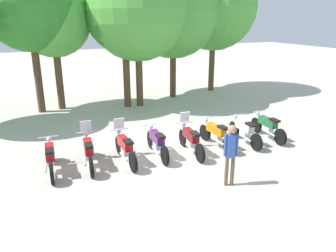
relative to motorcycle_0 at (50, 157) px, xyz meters
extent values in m
plane|color=#BCB7A8|center=(4.08, -0.38, -0.50)|extent=(80.00, 80.00, 0.00)
cylinder|color=black|center=(0.07, 0.74, -0.18)|extent=(0.16, 0.65, 0.64)
cylinder|color=black|center=(-0.07, -0.80, -0.18)|extent=(0.16, 0.65, 0.64)
cube|color=silver|center=(0.07, 0.74, 0.16)|extent=(0.15, 0.37, 0.04)
cube|color=red|center=(0.00, 0.02, 0.17)|extent=(0.34, 0.97, 0.30)
cube|color=silver|center=(0.00, -0.03, -0.10)|extent=(0.25, 0.42, 0.24)
cube|color=black|center=(-0.03, -0.38, 0.36)|extent=(0.28, 0.46, 0.08)
cylinder|color=silver|center=(0.06, 0.65, 0.13)|extent=(0.07, 0.23, 0.64)
cylinder|color=silver|center=(0.05, 0.56, 0.47)|extent=(0.62, 0.09, 0.04)
sphere|color=silver|center=(0.06, 0.69, 0.35)|extent=(0.17, 0.17, 0.16)
cylinder|color=silver|center=(-0.19, -0.31, -0.16)|extent=(0.13, 0.70, 0.07)
cylinder|color=black|center=(1.27, 0.68, -0.18)|extent=(0.18, 0.65, 0.64)
cylinder|color=black|center=(1.06, -0.86, -0.18)|extent=(0.18, 0.65, 0.64)
cube|color=silver|center=(1.27, 0.68, 0.16)|extent=(0.17, 0.37, 0.04)
cube|color=red|center=(1.17, -0.04, 0.17)|extent=(0.38, 0.98, 0.30)
cube|color=silver|center=(1.17, -0.09, -0.10)|extent=(0.27, 0.43, 0.24)
cube|color=black|center=(1.12, -0.44, 0.36)|extent=(0.30, 0.47, 0.08)
cylinder|color=silver|center=(1.25, 0.59, 0.13)|extent=(0.08, 0.23, 0.64)
cylinder|color=silver|center=(1.24, 0.50, 0.47)|extent=(0.62, 0.12, 0.04)
sphere|color=silver|center=(1.26, 0.63, 0.35)|extent=(0.18, 0.18, 0.16)
cylinder|color=silver|center=(0.97, -0.37, -0.16)|extent=(0.16, 0.70, 0.07)
cube|color=silver|center=(1.25, 0.56, 0.67)|extent=(0.37, 0.18, 0.39)
cylinder|color=black|center=(2.34, 0.48, -0.18)|extent=(0.11, 0.64, 0.64)
cylinder|color=black|center=(2.32, -1.07, -0.18)|extent=(0.11, 0.64, 0.64)
cube|color=silver|center=(2.34, 0.48, 0.16)|extent=(0.13, 0.36, 0.04)
cube|color=red|center=(2.33, -0.24, 0.17)|extent=(0.27, 0.95, 0.30)
cube|color=silver|center=(2.33, -0.29, -0.10)|extent=(0.23, 0.40, 0.24)
cube|color=black|center=(2.33, -0.64, 0.36)|extent=(0.25, 0.44, 0.08)
cylinder|color=silver|center=(2.34, 0.39, 0.13)|extent=(0.05, 0.23, 0.64)
cylinder|color=silver|center=(2.34, 0.30, 0.47)|extent=(0.62, 0.05, 0.04)
sphere|color=silver|center=(2.34, 0.43, 0.35)|extent=(0.16, 0.16, 0.16)
cylinder|color=silver|center=(2.17, -0.59, -0.16)|extent=(0.08, 0.70, 0.07)
cube|color=silver|center=(2.34, 0.36, 0.67)|extent=(0.36, 0.14, 0.39)
cylinder|color=black|center=(3.56, 0.52, -0.18)|extent=(0.16, 0.65, 0.64)
cylinder|color=black|center=(3.43, -1.03, -0.18)|extent=(0.16, 0.65, 0.64)
cube|color=silver|center=(3.56, 0.52, 0.16)|extent=(0.15, 0.37, 0.04)
cube|color=#59196B|center=(3.50, -0.21, 0.17)|extent=(0.34, 0.97, 0.30)
cube|color=silver|center=(3.50, -0.26, -0.10)|extent=(0.25, 0.42, 0.24)
cube|color=black|center=(3.46, -0.60, 0.36)|extent=(0.28, 0.46, 0.08)
cylinder|color=silver|center=(3.56, 0.43, 0.13)|extent=(0.07, 0.23, 0.64)
cylinder|color=silver|center=(3.55, 0.34, 0.47)|extent=(0.62, 0.09, 0.04)
sphere|color=silver|center=(3.56, 0.47, 0.35)|extent=(0.17, 0.17, 0.16)
cylinder|color=silver|center=(3.31, -0.54, -0.16)|extent=(0.13, 0.70, 0.07)
cylinder|color=black|center=(4.75, 0.21, -0.18)|extent=(0.17, 0.65, 0.64)
cylinder|color=black|center=(4.57, -1.33, -0.18)|extent=(0.17, 0.65, 0.64)
cube|color=silver|center=(4.75, 0.21, 0.16)|extent=(0.16, 0.37, 0.04)
cube|color=maroon|center=(4.67, -0.51, 0.17)|extent=(0.36, 0.97, 0.30)
cube|color=silver|center=(4.66, -0.56, -0.10)|extent=(0.26, 0.42, 0.24)
cube|color=black|center=(4.62, -0.91, 0.36)|extent=(0.29, 0.46, 0.08)
cylinder|color=silver|center=(4.74, 0.12, 0.13)|extent=(0.08, 0.23, 0.64)
cylinder|color=silver|center=(4.73, 0.03, 0.47)|extent=(0.62, 0.11, 0.04)
sphere|color=silver|center=(4.74, 0.16, 0.35)|extent=(0.18, 0.18, 0.16)
cylinder|color=silver|center=(4.47, -0.84, -0.16)|extent=(0.15, 0.70, 0.07)
cube|color=silver|center=(4.73, 0.09, 0.67)|extent=(0.37, 0.17, 0.39)
cylinder|color=black|center=(5.80, 0.36, -0.18)|extent=(0.12, 0.64, 0.64)
cylinder|color=black|center=(5.86, -1.19, -0.18)|extent=(0.12, 0.64, 0.64)
cube|color=silver|center=(5.80, 0.36, 0.16)|extent=(0.13, 0.36, 0.04)
cube|color=orange|center=(5.82, -0.36, 0.17)|extent=(0.30, 0.96, 0.30)
cube|color=silver|center=(5.83, -0.41, -0.10)|extent=(0.24, 0.41, 0.24)
cube|color=black|center=(5.84, -0.76, 0.36)|extent=(0.26, 0.45, 0.08)
cylinder|color=silver|center=(5.80, 0.27, 0.13)|extent=(0.06, 0.23, 0.64)
cylinder|color=silver|center=(5.80, 0.18, 0.47)|extent=(0.62, 0.06, 0.04)
sphere|color=silver|center=(5.80, 0.31, 0.35)|extent=(0.17, 0.17, 0.16)
cylinder|color=silver|center=(5.68, -0.72, -0.16)|extent=(0.10, 0.70, 0.07)
cylinder|color=black|center=(7.06, 0.21, -0.18)|extent=(0.16, 0.65, 0.64)
cylinder|color=black|center=(6.92, -1.34, -0.18)|extent=(0.16, 0.65, 0.64)
cube|color=silver|center=(7.06, 0.21, 0.16)|extent=(0.15, 0.37, 0.04)
cube|color=silver|center=(7.00, -0.52, 0.17)|extent=(0.34, 0.97, 0.30)
cube|color=silver|center=(6.99, -0.56, -0.10)|extent=(0.26, 0.42, 0.24)
cube|color=black|center=(6.96, -0.91, 0.36)|extent=(0.28, 0.46, 0.08)
cylinder|color=silver|center=(7.05, 0.12, 0.13)|extent=(0.07, 0.23, 0.64)
cylinder|color=silver|center=(7.04, 0.03, 0.47)|extent=(0.62, 0.09, 0.04)
sphere|color=silver|center=(7.06, 0.16, 0.35)|extent=(0.17, 0.17, 0.16)
cylinder|color=silver|center=(6.80, -0.85, -0.16)|extent=(0.13, 0.70, 0.07)
cylinder|color=black|center=(8.23, 0.24, -0.18)|extent=(0.16, 0.65, 0.64)
cylinder|color=black|center=(8.09, -1.30, -0.18)|extent=(0.16, 0.65, 0.64)
cube|color=silver|center=(8.23, 0.24, 0.16)|extent=(0.15, 0.37, 0.04)
cube|color=#1E6033|center=(8.16, -0.48, 0.17)|extent=(0.34, 0.97, 0.30)
cube|color=silver|center=(8.16, -0.53, -0.10)|extent=(0.26, 0.42, 0.24)
cube|color=black|center=(8.12, -0.88, 0.36)|extent=(0.28, 0.46, 0.08)
cylinder|color=silver|center=(8.22, 0.15, 0.13)|extent=(0.07, 0.23, 0.64)
cylinder|color=silver|center=(8.21, 0.06, 0.47)|extent=(0.62, 0.09, 0.04)
sphere|color=silver|center=(8.22, 0.19, 0.35)|extent=(0.17, 0.17, 0.16)
cylinder|color=silver|center=(7.97, -0.81, -0.16)|extent=(0.13, 0.70, 0.07)
cylinder|color=brown|center=(4.44, -3.03, -0.06)|extent=(0.15, 0.15, 0.89)
cylinder|color=brown|center=(4.60, -3.10, -0.06)|extent=(0.15, 0.15, 0.89)
cube|color=#33519E|center=(4.52, -3.06, 0.72)|extent=(0.28, 0.27, 0.67)
cylinder|color=#33519E|center=(4.38, -3.00, 0.74)|extent=(0.11, 0.11, 0.63)
cylinder|color=#33519E|center=(4.67, -3.13, 0.74)|extent=(0.11, 0.11, 0.63)
sphere|color=#A87A5B|center=(4.52, -3.06, 1.21)|extent=(0.32, 0.32, 0.24)
cylinder|color=brown|center=(0.38, 7.36, 1.31)|extent=(0.36, 0.36, 3.63)
sphere|color=#2D7A28|center=(0.38, 7.36, 4.65)|extent=(4.35, 4.35, 4.35)
cylinder|color=brown|center=(1.39, 7.58, 1.10)|extent=(0.36, 0.36, 3.21)
sphere|color=#4C9E3D|center=(1.39, 7.58, 3.98)|extent=(3.64, 3.64, 3.64)
cylinder|color=brown|center=(4.68, 6.52, 1.17)|extent=(0.36, 0.36, 3.35)
sphere|color=#2D7A28|center=(4.68, 6.52, 4.19)|extent=(3.85, 3.85, 3.85)
cylinder|color=brown|center=(5.36, 6.44, 1.08)|extent=(0.36, 0.36, 3.16)
sphere|color=#4C9E3D|center=(5.36, 6.44, 4.46)|extent=(5.15, 5.15, 5.15)
cylinder|color=brown|center=(7.88, 7.53, 1.03)|extent=(0.36, 0.36, 3.06)
sphere|color=#4C9E3D|center=(7.88, 7.53, 4.36)|extent=(5.14, 5.14, 5.14)
cylinder|color=brown|center=(10.94, 8.10, 1.17)|extent=(0.36, 0.36, 3.34)
sphere|color=#4C9E3D|center=(10.94, 8.10, 4.66)|extent=(5.21, 5.21, 5.21)
camera|label=1|loc=(-0.66, -9.97, 4.14)|focal=35.09mm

